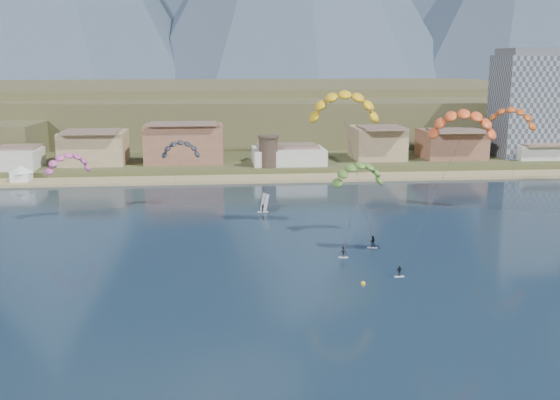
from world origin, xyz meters
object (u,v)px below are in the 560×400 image
object	(u,v)px
apartment_tower	(530,103)
kitesurfer_green	(359,171)
kitesurfer_yellow	(345,102)
watchtower	(268,151)
windsurfer	(264,206)
kitesurfer_orange	(463,120)
buoy	(363,284)

from	to	relation	value
apartment_tower	kitesurfer_green	size ratio (longest dim) A/B	1.86
apartment_tower	kitesurfer_yellow	world-z (taller)	apartment_tower
watchtower	windsurfer	bearing A→B (deg)	-95.93
kitesurfer_orange	kitesurfer_green	bearing A→B (deg)	123.37
apartment_tower	watchtower	xyz separation A→B (m)	(-80.00, -14.00, -11.45)
kitesurfer_green	windsurfer	world-z (taller)	kitesurfer_green
windsurfer	buoy	size ratio (longest dim) A/B	5.61
watchtower	kitesurfer_orange	bearing A→B (deg)	-75.18
kitesurfer_green	windsurfer	distance (m)	26.50
buoy	watchtower	bearing A→B (deg)	93.42
kitesurfer_orange	buoy	distance (m)	28.55
watchtower	buoy	bearing A→B (deg)	-86.58
kitesurfer_yellow	buoy	world-z (taller)	kitesurfer_yellow
apartment_tower	windsurfer	size ratio (longest dim) A/B	8.45
windsurfer	watchtower	bearing A→B (deg)	84.07
watchtower	windsurfer	size ratio (longest dim) A/B	2.27
apartment_tower	buoy	bearing A→B (deg)	-125.13
windsurfer	buoy	world-z (taller)	windsurfer
apartment_tower	buoy	xyz separation A→B (m)	(-74.50, -105.90, -17.70)
kitesurfer_yellow	kitesurfer_green	bearing A→B (deg)	-61.62
kitesurfer_yellow	apartment_tower	bearing A→B (deg)	46.57
kitesurfer_green	windsurfer	xyz separation A→B (m)	(-15.21, 19.17, -10.16)
kitesurfer_orange	windsurfer	distance (m)	49.66
watchtower	kitesurfer_green	size ratio (longest dim) A/B	0.50
windsurfer	kitesurfer_green	bearing A→B (deg)	-51.56
windsurfer	buoy	bearing A→B (deg)	-77.33
kitesurfer_yellow	kitesurfer_orange	bearing A→B (deg)	-57.47
apartment_tower	kitesurfer_orange	distance (m)	112.89
kitesurfer_yellow	kitesurfer_green	world-z (taller)	kitesurfer_yellow
kitesurfer_green	buoy	world-z (taller)	kitesurfer_green
kitesurfer_yellow	windsurfer	xyz separation A→B (m)	(-13.22, 15.47, -21.85)
kitesurfer_green	buoy	bearing A→B (deg)	-100.49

